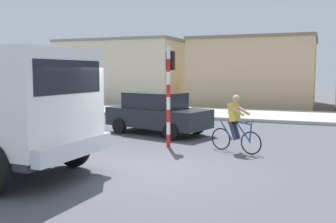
# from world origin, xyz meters

# --- Properties ---
(ground_plane) EXTENTS (120.00, 120.00, 0.00)m
(ground_plane) POSITION_xyz_m (0.00, 0.00, 0.00)
(ground_plane) COLOR #4C4C51
(sidewalk_far) EXTENTS (80.00, 5.00, 0.16)m
(sidewalk_far) POSITION_xyz_m (0.00, 12.64, 0.08)
(sidewalk_far) COLOR #ADADA8
(sidewalk_far) RESTS_ON ground
(cyclist) EXTENTS (1.63, 0.73, 1.72)m
(cyclist) POSITION_xyz_m (1.42, 3.03, 0.86)
(cyclist) COLOR black
(cyclist) RESTS_ON ground
(traffic_light_pole) EXTENTS (0.24, 0.43, 3.20)m
(traffic_light_pole) POSITION_xyz_m (-0.74, 3.12, 2.07)
(traffic_light_pole) COLOR red
(traffic_light_pole) RESTS_ON ground
(car_red_near) EXTENTS (4.30, 2.67, 1.60)m
(car_red_near) POSITION_xyz_m (-2.10, 5.33, 0.82)
(car_red_near) COLOR #1E2328
(car_red_near) RESTS_ON ground
(building_corner_left) EXTENTS (9.44, 5.24, 4.81)m
(building_corner_left) POSITION_xyz_m (-10.73, 18.66, 2.41)
(building_corner_left) COLOR beige
(building_corner_left) RESTS_ON ground
(building_mid_block) EXTENTS (8.38, 7.93, 4.76)m
(building_mid_block) POSITION_xyz_m (-0.76, 20.60, 2.38)
(building_mid_block) COLOR #D1B284
(building_mid_block) RESTS_ON ground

